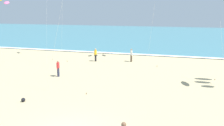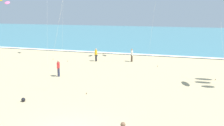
{
  "view_description": "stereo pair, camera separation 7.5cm",
  "coord_description": "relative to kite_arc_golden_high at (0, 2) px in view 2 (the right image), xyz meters",
  "views": [
    {
      "loc": [
        5.14,
        -9.54,
        6.19
      ],
      "look_at": [
        0.57,
        6.13,
        2.58
      ],
      "focal_mm": 38.41,
      "sensor_mm": 36.0,
      "label": 1
    },
    {
      "loc": [
        5.22,
        -9.52,
        6.19
      ],
      "look_at": [
        0.57,
        6.13,
        2.58
      ],
      "focal_mm": 38.41,
      "sensor_mm": 36.0,
      "label": 2
    }
  ],
  "objects": [
    {
      "name": "shoreline_foam",
      "position": [
        14.66,
        10.18,
        -7.0
      ],
      "size": [
        160.0,
        0.95,
        0.01
      ],
      "primitive_type": "cube",
      "color": "white",
      "rests_on": "ocean_water"
    },
    {
      "name": "bystander_white_top",
      "position": [
        14.01,
        5.37,
        -6.27
      ],
      "size": [
        0.32,
        0.44,
        1.59
      ],
      "color": "#4C3D2D",
      "rests_on": "ground"
    },
    {
      "name": "beach_ball",
      "position": [
        9.55,
        -9.67,
        -6.94
      ],
      "size": [
        0.28,
        0.28,
        0.28
      ],
      "primitive_type": "sphere",
      "color": "black",
      "rests_on": "ground"
    },
    {
      "name": "bystander_yellow_top",
      "position": [
        9.72,
        4.39,
        -6.27
      ],
      "size": [
        0.23,
        0.49,
        1.59
      ],
      "color": "black",
      "rests_on": "ground"
    },
    {
      "name": "ocean_water",
      "position": [
        14.66,
        39.88,
        -7.04
      ],
      "size": [
        160.0,
        60.0,
        0.08
      ],
      "primitive_type": "cube",
      "color": "teal",
      "rests_on": "ground"
    },
    {
      "name": "kite_arc_golden_high",
      "position": [
        0.0,
        0.0,
        0.0
      ],
      "size": [
        3.49,
        5.35,
        7.39
      ],
      "color": "pink",
      "rests_on": "ground"
    },
    {
      "name": "bystander_red_top",
      "position": [
        8.73,
        -3.19,
        -6.27
      ],
      "size": [
        0.23,
        0.5,
        1.59
      ],
      "color": "#2D334C",
      "rests_on": "ground"
    }
  ]
}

